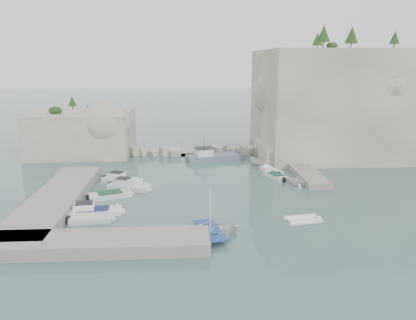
{
  "coord_description": "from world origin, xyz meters",
  "views": [
    {
      "loc": [
        -3.01,
        -43.86,
        15.14
      ],
      "look_at": [
        0.0,
        6.0,
        3.0
      ],
      "focal_mm": 35.0,
      "sensor_mm": 36.0,
      "label": 1
    }
  ],
  "objects": [
    {
      "name": "ledge_east",
      "position": [
        13.5,
        10.0,
        0.4
      ],
      "size": [
        3.0,
        16.0,
        0.8
      ],
      "primitive_type": "cube",
      "color": "#9E9689",
      "rests_on": "ground"
    },
    {
      "name": "tender_east_d",
      "position": [
        8.6,
        14.09,
        0.0
      ],
      "size": [
        4.22,
        3.0,
        1.53
      ],
      "primitive_type": "imported",
      "rotation": [
        0.0,
        0.0,
        1.14
      ],
      "color": "silver",
      "rests_on": "ground"
    },
    {
      "name": "motorboat_b",
      "position": [
        -9.77,
        3.96,
        0.0
      ],
      "size": [
        6.05,
        3.89,
        1.4
      ],
      "primitive_type": null,
      "rotation": [
        0.0,
        0.0,
        -0.38
      ],
      "color": "silver",
      "rests_on": "ground"
    },
    {
      "name": "motorboat_e",
      "position": [
        -12.19,
        -6.27,
        0.0
      ],
      "size": [
        4.57,
        2.29,
        0.7
      ],
      "primitive_type": null,
      "rotation": [
        0.0,
        0.0,
        0.11
      ],
      "color": "silver",
      "rests_on": "ground"
    },
    {
      "name": "vegetation",
      "position": [
        17.83,
        24.4,
        17.93
      ],
      "size": [
        53.48,
        13.88,
        13.4
      ],
      "color": "#1E4219",
      "rests_on": "ground"
    },
    {
      "name": "motorboat_c",
      "position": [
        -11.58,
        0.93,
        0.0
      ],
      "size": [
        5.59,
        3.71,
        0.7
      ],
      "primitive_type": null,
      "rotation": [
        0.0,
        0.0,
        0.38
      ],
      "color": "silver",
      "rests_on": "ground"
    },
    {
      "name": "outcrop_west",
      "position": [
        -20.0,
        25.0,
        3.5
      ],
      "size": [
        16.0,
        14.0,
        7.0
      ],
      "primitive_type": "cube",
      "color": "beige",
      "rests_on": "ground"
    },
    {
      "name": "rowboat_mast",
      "position": [
        -0.78,
        -10.24,
        2.67
      ],
      "size": [
        0.1,
        0.1,
        4.2
      ],
      "primitive_type": "cylinder",
      "color": "white",
      "rests_on": "rowboat"
    },
    {
      "name": "motorboat_a",
      "position": [
        -11.01,
        6.8,
        0.0
      ],
      "size": [
        5.99,
        3.9,
        1.4
      ],
      "primitive_type": null,
      "rotation": [
        0.0,
        0.0,
        -0.41
      ],
      "color": "white",
      "rests_on": "ground"
    },
    {
      "name": "ground",
      "position": [
        0.0,
        0.0,
        0.0
      ],
      "size": [
        400.0,
        400.0,
        0.0
      ],
      "primitive_type": "plane",
      "color": "#496E69",
      "rests_on": "ground"
    },
    {
      "name": "quay_west",
      "position": [
        -17.0,
        -1.0,
        0.55
      ],
      "size": [
        5.0,
        24.0,
        1.1
      ],
      "primitive_type": "cube",
      "color": "#9E9689",
      "rests_on": "ground"
    },
    {
      "name": "cliff_east",
      "position": [
        23.0,
        23.0,
        8.5
      ],
      "size": [
        26.0,
        22.0,
        17.0
      ],
      "primitive_type": "cube",
      "color": "beige",
      "rests_on": "ground"
    },
    {
      "name": "tender_east_c",
      "position": [
        9.16,
        10.37,
        0.0
      ],
      "size": [
        2.73,
        4.75,
        0.7
      ],
      "primitive_type": null,
      "rotation": [
        0.0,
        0.0,
        1.87
      ],
      "color": "white",
      "rests_on": "ground"
    },
    {
      "name": "tender_east_a",
      "position": [
        11.39,
        4.28,
        0.0
      ],
      "size": [
        4.12,
        3.83,
        1.77
      ],
      "primitive_type": "imported",
      "rotation": [
        0.0,
        0.0,
        1.24
      ],
      "color": "white",
      "rests_on": "ground"
    },
    {
      "name": "quay_south",
      "position": [
        -10.0,
        -12.5,
        0.55
      ],
      "size": [
        18.0,
        4.0,
        1.1
      ],
      "primitive_type": "cube",
      "color": "#9E9689",
      "rests_on": "ground"
    },
    {
      "name": "motorboat_d",
      "position": [
        -12.34,
        -4.41,
        0.0
      ],
      "size": [
        6.4,
        2.52,
        1.4
      ],
      "primitive_type": null,
      "rotation": [
        0.0,
        0.0,
        0.11
      ],
      "color": "white",
      "rests_on": "ground"
    },
    {
      "name": "cliff_terrace",
      "position": [
        13.0,
        18.0,
        1.25
      ],
      "size": [
        8.0,
        10.0,
        2.5
      ],
      "primitive_type": "cube",
      "color": "beige",
      "rests_on": "ground"
    },
    {
      "name": "work_boat",
      "position": [
        1.81,
        18.41,
        0.0
      ],
      "size": [
        10.25,
        5.31,
        2.2
      ],
      "primitive_type": null,
      "rotation": [
        0.0,
        0.0,
        0.26
      ],
      "color": "slate",
      "rests_on": "ground"
    },
    {
      "name": "rowboat",
      "position": [
        -0.78,
        -10.24,
        0.0
      ],
      "size": [
        6.29,
        5.12,
        1.14
      ],
      "primitive_type": "imported",
      "rotation": [
        0.0,
        0.0,
        1.81
      ],
      "color": "white",
      "rests_on": "ground"
    },
    {
      "name": "tender_east_b",
      "position": [
        9.12,
        7.5,
        0.0
      ],
      "size": [
        2.81,
        4.51,
        0.7
      ],
      "primitive_type": null,
      "rotation": [
        0.0,
        0.0,
        1.91
      ],
      "color": "silver",
      "rests_on": "ground"
    },
    {
      "name": "breakwater",
      "position": [
        -1.0,
        22.0,
        0.7
      ],
      "size": [
        28.0,
        3.0,
        1.4
      ],
      "primitive_type": "cube",
      "color": "beige",
      "rests_on": "ground"
    },
    {
      "name": "inflatable_dinghy",
      "position": [
        8.44,
        -7.58,
        0.0
      ],
      "size": [
        3.86,
        2.31,
        0.44
      ],
      "primitive_type": null,
      "rotation": [
        0.0,
        0.0,
        0.16
      ],
      "color": "white",
      "rests_on": "ground"
    }
  ]
}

